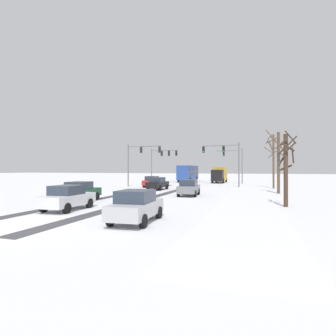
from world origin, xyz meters
TOP-DOWN VIEW (x-y plane):
  - ground_plane at (0.00, 0.00)m, footprint 300.00×300.00m
  - wheel_track_left_lane at (-3.05, 16.08)m, footprint 1.02×35.37m
  - wheel_track_right_lane at (1.00, 16.08)m, footprint 1.05×35.37m
  - sidewalk_kerb_right at (9.57, 14.47)m, footprint 4.00×35.37m
  - traffic_signal_near_left at (-6.33, 28.21)m, footprint 5.41×0.45m
  - traffic_signal_far_left at (-6.08, 38.02)m, footprint 5.31×0.61m
  - traffic_signal_far_right at (6.89, 42.14)m, footprint 4.87×0.38m
  - traffic_signal_near_right at (6.30, 30.25)m, footprint 5.49×0.56m
  - car_red_lead at (-4.17, 27.92)m, footprint 1.89×4.13m
  - car_black_second at (-1.67, 23.36)m, footprint 1.92×4.14m
  - car_grey_third at (3.94, 16.94)m, footprint 2.02×4.19m
  - car_dark_green_fourth at (-3.77, 9.84)m, footprint 1.92×4.15m
  - car_white_fifth at (-1.43, 5.24)m, footprint 1.98×4.17m
  - car_silver_sixth at (4.48, 2.91)m, footprint 2.01×4.19m
  - bus_oncoming at (-3.20, 47.18)m, footprint 2.86×11.06m
  - box_truck_delivery at (3.78, 44.29)m, footprint 2.43×7.45m
  - bare_tree_sidewalk_near at (12.33, 11.18)m, footprint 1.39×1.54m
  - bare_tree_sidewalk_mid at (12.75, 22.21)m, footprint 1.93×1.95m
  - bare_tree_sidewalk_far at (12.68, 30.19)m, footprint 2.03×2.30m

SIDE VIEW (x-z plane):
  - ground_plane at x=0.00m, z-range 0.00..0.00m
  - wheel_track_left_lane at x=-3.05m, z-range 0.00..0.01m
  - wheel_track_right_lane at x=1.00m, z-range 0.00..0.01m
  - sidewalk_kerb_right at x=9.57m, z-range 0.00..0.12m
  - car_red_lead at x=-4.17m, z-range 0.01..1.63m
  - car_black_second at x=-1.67m, z-range 0.01..1.63m
  - car_grey_third at x=3.94m, z-range 0.01..1.63m
  - car_dark_green_fourth at x=-3.77m, z-range 0.01..1.63m
  - car_white_fifth at x=-1.43m, z-range 0.01..1.63m
  - car_silver_sixth at x=4.48m, z-range 0.01..1.63m
  - box_truck_delivery at x=3.78m, z-range 0.12..3.14m
  - bus_oncoming at x=-3.20m, z-range 0.30..3.68m
  - bare_tree_sidewalk_near at x=12.33m, z-range 0.15..5.47m
  - bare_tree_sidewalk_mid at x=12.75m, z-range 0.33..7.03m
  - bare_tree_sidewalk_far at x=12.68m, z-range 0.20..8.30m
  - traffic_signal_far_right at x=6.89m, z-range 1.10..7.60m
  - traffic_signal_near_left at x=-6.33m, z-range 1.37..7.87m
  - traffic_signal_near_right at x=6.30m, z-range 1.37..7.87m
  - traffic_signal_far_left at x=-6.08m, z-range 1.52..8.02m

